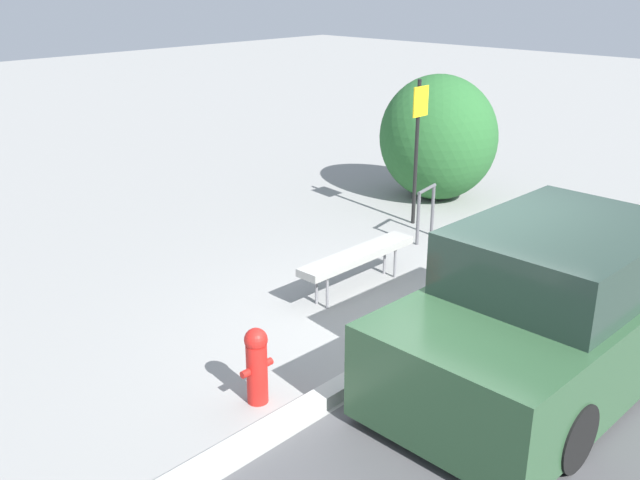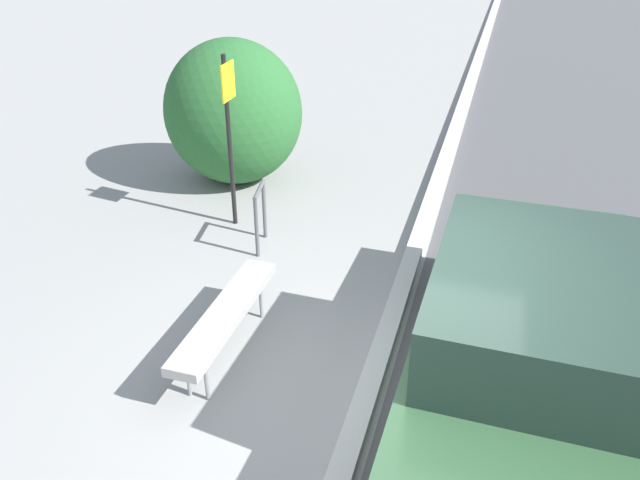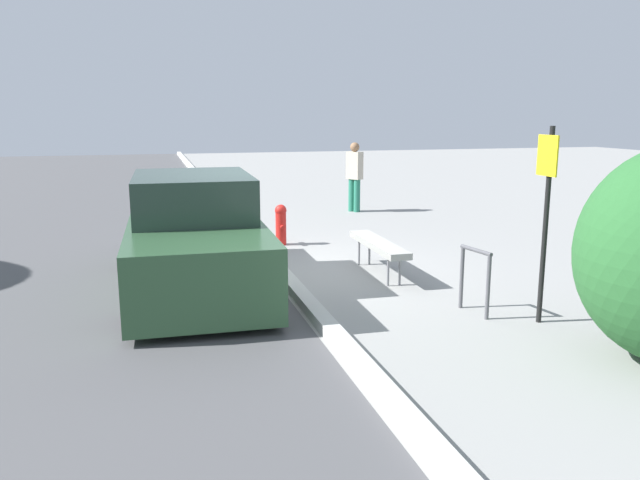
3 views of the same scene
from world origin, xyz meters
name	(u,v)px [view 3 (image 3 of 3)]	position (x,y,z in m)	size (l,w,h in m)	color
ground_plane	(279,273)	(0.00, 0.00, 0.00)	(60.00, 60.00, 0.00)	gray
curb	(279,269)	(0.00, 0.00, 0.07)	(60.00, 0.20, 0.13)	#B7B7B2
bench	(378,245)	(0.48, 1.46, 0.47)	(1.87, 0.34, 0.52)	gray
bike_rack	(475,274)	(2.58, 1.93, 0.50)	(0.55, 0.15, 0.83)	#515156
sign_post	(546,207)	(3.08, 2.50, 1.38)	(0.36, 0.08, 2.30)	black
fire_hydrant	(281,223)	(-2.09, 0.48, 0.41)	(0.36, 0.22, 0.77)	red
pedestrian	(354,175)	(-5.58, 3.10, 0.93)	(0.45, 0.38, 1.73)	#267259
parked_car_near	(195,238)	(0.41, -1.29, 0.71)	(4.59, 1.90, 1.59)	black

